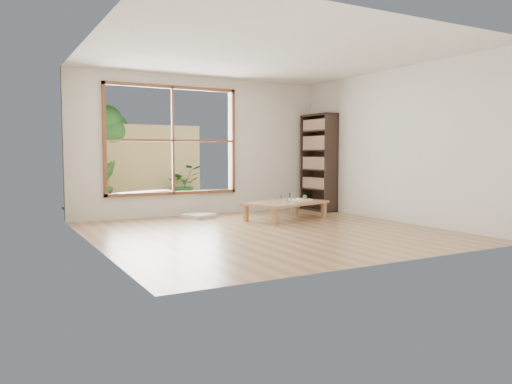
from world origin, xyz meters
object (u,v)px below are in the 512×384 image
bookshelf (319,162)px  food_tray (303,199)px  low_table (286,204)px  garden_bench (145,194)px

bookshelf → food_tray: bearing=-138.4°
low_table → bookshelf: bookshelf is taller
bookshelf → garden_bench: 3.57m
low_table → food_tray: food_tray is taller
low_table → food_tray: (0.41, 0.07, 0.06)m
bookshelf → garden_bench: (-3.17, 1.51, -0.64)m
food_tray → garden_bench: size_ratio=0.25×
food_tray → low_table: bearing=-175.3°
bookshelf → food_tray: size_ratio=6.28×
low_table → garden_bench: (-1.82, 2.41, 0.06)m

